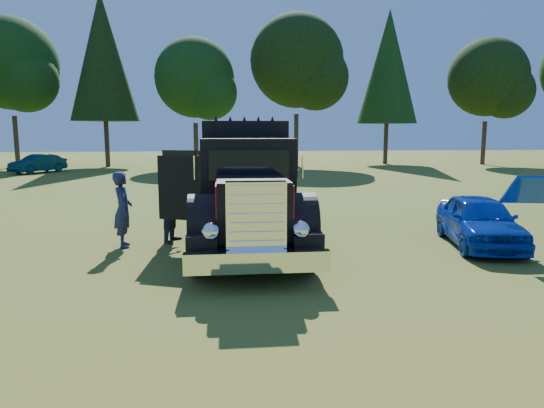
{
  "coord_description": "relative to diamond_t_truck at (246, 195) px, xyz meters",
  "views": [
    {
      "loc": [
        -2.05,
        -9.07,
        2.75
      ],
      "look_at": [
        -0.97,
        1.29,
        1.19
      ],
      "focal_mm": 32.0,
      "sensor_mm": 36.0,
      "label": 1
    }
  ],
  "objects": [
    {
      "name": "hotrod_coupe",
      "position": [
        5.62,
        -0.38,
        -0.65
      ],
      "size": [
        2.17,
        4.17,
        1.89
      ],
      "color": "#0C08AE",
      "rests_on": "ground"
    },
    {
      "name": "spectator_far",
      "position": [
        -1.74,
        0.88,
        -0.44
      ],
      "size": [
        0.87,
        0.98,
        1.68
      ],
      "primitive_type": "imported",
      "rotation": [
        0.0,
        0.0,
        1.23
      ],
      "color": "#1F2648",
      "rests_on": "ground"
    },
    {
      "name": "spectator_near",
      "position": [
        -2.93,
        0.38,
        -0.37
      ],
      "size": [
        0.56,
        0.74,
        1.82
      ],
      "primitive_type": "imported",
      "rotation": [
        0.0,
        0.0,
        1.78
      ],
      "color": "#21294D",
      "rests_on": "ground"
    },
    {
      "name": "ground",
      "position": [
        1.48,
        -2.24,
        -1.28
      ],
      "size": [
        120.0,
        120.0,
        0.0
      ],
      "primitive_type": "plane",
      "color": "#335519",
      "rests_on": "ground"
    },
    {
      "name": "diamond_t_truck",
      "position": [
        0.0,
        0.0,
        0.0
      ],
      "size": [
        3.32,
        7.16,
        3.0
      ],
      "color": "black",
      "rests_on": "ground"
    },
    {
      "name": "treeline",
      "position": [
        -4.48,
        25.57,
        6.72
      ],
      "size": [
        72.1,
        24.04,
        14.2
      ],
      "color": "#2D2116",
      "rests_on": "ground"
    },
    {
      "name": "distant_teal_car",
      "position": [
        -12.85,
        22.73,
        -0.66
      ],
      "size": [
        3.08,
        3.91,
        1.24
      ],
      "primitive_type": "imported",
      "rotation": [
        0.0,
        0.0,
        -0.55
      ],
      "color": "#0B3F44",
      "rests_on": "ground"
    }
  ]
}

